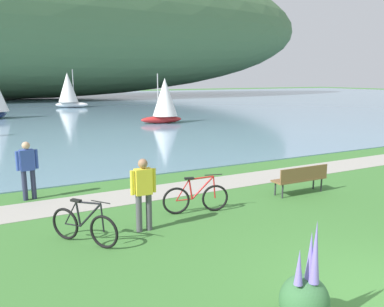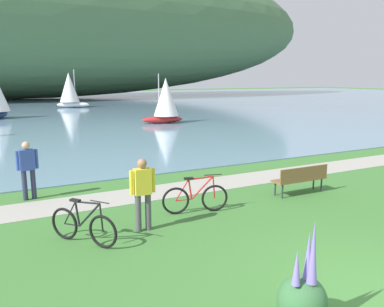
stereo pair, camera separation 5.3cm
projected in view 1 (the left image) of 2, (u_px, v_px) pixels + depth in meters
bay_water at (37, 105)px, 49.17m from camera, size 180.00×80.00×0.04m
distant_hillside at (7, 15)px, 59.53m from camera, size 110.29×28.00×25.50m
shoreline_path at (187, 188)px, 12.59m from camera, size 60.00×1.50×0.01m
park_bench_near_camera at (301, 177)px, 11.84m from camera, size 1.80×0.50×0.88m
bicycle_leaning_near_bench at (196, 198)px, 10.24m from camera, size 1.73×0.49×1.01m
bicycle_beside_path at (84, 226)px, 8.32m from camera, size 1.11×1.45×1.01m
person_at_shoreline at (28, 167)px, 11.22m from camera, size 0.61×0.26×1.71m
person_on_the_grass at (143, 190)px, 8.92m from camera, size 0.61×0.23×1.71m
echium_bush_mid_cluster at (305, 295)px, 5.55m from camera, size 0.71×0.71×1.63m
sailboat_mid_bay at (68, 90)px, 44.50m from camera, size 3.78×2.85×4.31m
sailboat_far_off at (164, 100)px, 29.53m from camera, size 3.26×2.15×3.71m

